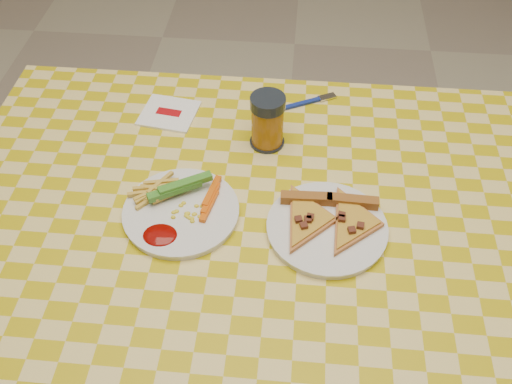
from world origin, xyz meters
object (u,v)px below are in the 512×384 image
(plate_left, at_px, (181,213))
(drink_glass, at_px, (267,121))
(table, at_px, (271,243))
(plate_right, at_px, (327,229))

(plate_left, bearing_deg, drink_glass, 56.16)
(plate_left, bearing_deg, table, 1.82)
(table, xyz_separation_m, drink_glass, (-0.03, 0.21, 0.13))
(plate_left, relative_size, plate_right, 0.99)
(table, distance_m, drink_glass, 0.25)
(plate_left, xyz_separation_m, plate_right, (0.27, -0.01, 0.00))
(drink_glass, bearing_deg, plate_right, -61.00)
(table, relative_size, plate_left, 5.95)
(plate_left, bearing_deg, plate_right, -2.92)
(table, height_order, plate_left, plate_left)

